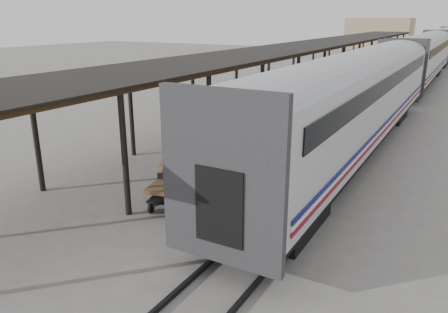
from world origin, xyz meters
TOP-DOWN VIEW (x-y plane):
  - ground at (0.00, 0.00)m, footprint 160.00×160.00m
  - train at (3.19, 33.79)m, footprint 3.45×76.01m
  - canopy at (-3.40, 24.00)m, footprint 4.90×64.30m
  - rails at (3.20, 34.00)m, footprint 1.54×150.00m
  - building_left at (-10.00, 82.00)m, footprint 12.00×8.00m
  - baggage_cart at (-0.52, -0.53)m, footprint 1.81×2.64m
  - suitcase_stack at (-0.73, -0.24)m, footprint 1.27×1.28m
  - luggage_tug at (-1.32, 18.70)m, footprint 1.03×1.49m
  - porter at (-0.27, -1.18)m, footprint 0.55×0.71m
  - pedestrian at (-1.81, 11.57)m, footprint 1.05×0.57m

SIDE VIEW (x-z plane):
  - ground at x=0.00m, z-range 0.00..0.00m
  - rails at x=3.20m, z-range 0.00..0.12m
  - luggage_tug at x=-1.32m, z-range -0.05..1.18m
  - baggage_cart at x=-0.52m, z-range 0.22..1.08m
  - pedestrian at x=-1.81m, z-range 0.00..1.71m
  - suitcase_stack at x=-0.73m, z-range 0.81..1.27m
  - porter at x=-0.27m, z-range 0.86..2.60m
  - train at x=3.19m, z-range 0.69..4.70m
  - building_left at x=-10.00m, z-range 0.00..6.00m
  - canopy at x=-3.40m, z-range 1.93..6.08m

